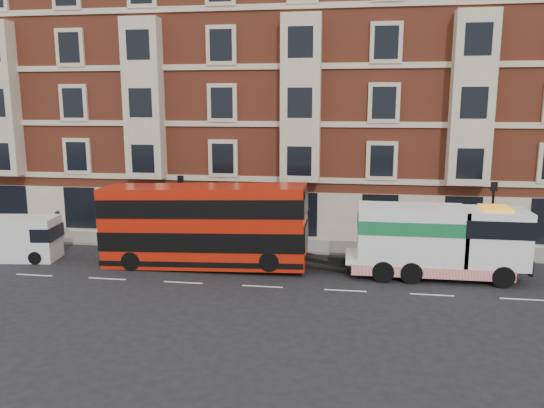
{
  "coord_description": "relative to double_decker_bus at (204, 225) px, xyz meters",
  "views": [
    {
      "loc": [
        4.0,
        -24.23,
        8.75
      ],
      "look_at": [
        -0.11,
        4.0,
        3.34
      ],
      "focal_mm": 35.0,
      "sensor_mm": 36.0,
      "label": 1
    }
  ],
  "objects": [
    {
      "name": "lamp_post_east",
      "position": [
        15.62,
        3.54,
        0.32
      ],
      "size": [
        0.35,
        0.15,
        4.35
      ],
      "color": "black",
      "rests_on": "sidewalk"
    },
    {
      "name": "pedestrian",
      "position": [
        -10.76,
        3.88,
        -1.28
      ],
      "size": [
        0.81,
        0.78,
        1.87
      ],
      "primitive_type": "imported",
      "rotation": [
        0.0,
        0.0,
        -0.7
      ],
      "color": "#192332",
      "rests_on": "sidewalk"
    },
    {
      "name": "tow_truck",
      "position": [
        12.06,
        0.0,
        -0.41
      ],
      "size": [
        8.82,
        2.61,
        3.67
      ],
      "color": "silver",
      "rests_on": "ground"
    },
    {
      "name": "lamp_post_west",
      "position": [
        -2.38,
        3.54,
        0.32
      ],
      "size": [
        0.35,
        0.15,
        4.35
      ],
      "color": "black",
      "rests_on": "sidewalk"
    },
    {
      "name": "victorian_terrace",
      "position": [
        4.12,
        12.34,
        7.7
      ],
      "size": [
        45.0,
        12.0,
        20.4
      ],
      "color": "brown",
      "rests_on": "ground"
    },
    {
      "name": "sidewalk",
      "position": [
        3.62,
        4.84,
        -2.29
      ],
      "size": [
        90.0,
        3.0,
        0.15
      ],
      "primitive_type": "cube",
      "color": "slate",
      "rests_on": "ground"
    },
    {
      "name": "double_decker_bus",
      "position": [
        0.0,
        0.0,
        0.0
      ],
      "size": [
        11.01,
        2.53,
        4.46
      ],
      "color": "#B31A09",
      "rests_on": "ground"
    },
    {
      "name": "box_van",
      "position": [
        -11.04,
        -0.14,
        -1.15
      ],
      "size": [
        4.92,
        2.47,
        2.45
      ],
      "rotation": [
        0.0,
        0.0,
        0.12
      ],
      "color": "silver",
      "rests_on": "ground"
    },
    {
      "name": "ground",
      "position": [
        3.62,
        -2.66,
        -2.36
      ],
      "size": [
        120.0,
        120.0,
        0.0
      ],
      "primitive_type": "plane",
      "color": "black",
      "rests_on": "ground"
    }
  ]
}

